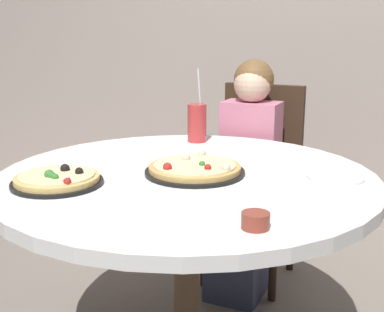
# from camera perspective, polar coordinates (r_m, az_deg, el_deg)

# --- Properties ---
(dining_table) EXTENTS (1.26, 1.26, 0.75)m
(dining_table) POSITION_cam_1_polar(r_m,az_deg,el_deg) (1.72, -0.64, -4.99)
(dining_table) COLOR white
(dining_table) RESTS_ON ground_plane
(chair_wooden) EXTENTS (0.41, 0.41, 0.95)m
(chair_wooden) POSITION_cam_1_polar(r_m,az_deg,el_deg) (2.55, 7.21, -1.70)
(chair_wooden) COLOR #382619
(chair_wooden) RESTS_ON ground_plane
(diner_child) EXTENTS (0.26, 0.42, 1.08)m
(diner_child) POSITION_cam_1_polar(r_m,az_deg,el_deg) (2.39, 5.89, -3.87)
(diner_child) COLOR #3F4766
(diner_child) RESTS_ON ground_plane
(pizza_veggie) EXTENTS (0.28, 0.28, 0.05)m
(pizza_veggie) POSITION_cam_1_polar(r_m,az_deg,el_deg) (1.63, -14.79, -2.56)
(pizza_veggie) COLOR black
(pizza_veggie) RESTS_ON dining_table
(pizza_cheese) EXTENTS (0.33, 0.33, 0.05)m
(pizza_cheese) POSITION_cam_1_polar(r_m,az_deg,el_deg) (1.69, 0.32, -1.46)
(pizza_cheese) COLOR black
(pizza_cheese) RESTS_ON dining_table
(soda_cup) EXTENTS (0.08, 0.08, 0.31)m
(soda_cup) POSITION_cam_1_polar(r_m,az_deg,el_deg) (2.16, 0.56, 3.73)
(soda_cup) COLOR #B73333
(soda_cup) RESTS_ON dining_table
(sauce_bowl) EXTENTS (0.07, 0.07, 0.04)m
(sauce_bowl) POSITION_cam_1_polar(r_m,az_deg,el_deg) (1.25, 7.09, -7.16)
(sauce_bowl) COLOR brown
(sauce_bowl) RESTS_ON dining_table
(plate_small) EXTENTS (0.18, 0.18, 0.01)m
(plate_small) POSITION_cam_1_polar(r_m,az_deg,el_deg) (1.70, 15.72, -2.30)
(plate_small) COLOR white
(plate_small) RESTS_ON dining_table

